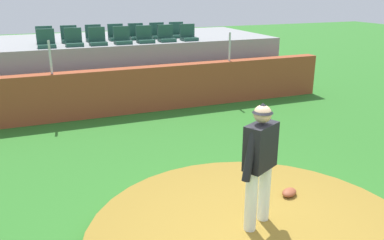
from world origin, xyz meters
name	(u,v)px	position (x,y,z in m)	size (l,w,h in m)	color
pitchers_mound	(256,239)	(0.00, 0.00, 0.09)	(4.68, 4.68, 0.19)	olive
pitcher	(260,157)	(0.11, 0.20, 1.22)	(0.73, 0.46, 1.78)	white
fielding_glove	(289,192)	(1.02, 0.70, 0.24)	(0.30, 0.20, 0.11)	brown
brick_barrier	(134,90)	(0.00, 6.70, 0.63)	(12.08, 0.40, 1.27)	#994527
fence_post_left	(50,57)	(-2.12, 6.70, 1.69)	(0.06, 0.06, 0.85)	silver
fence_post_right	(230,47)	(2.97, 6.70, 1.69)	(0.06, 0.06, 0.85)	silver
bleacher_platform	(113,64)	(0.00, 9.50, 0.89)	(10.38, 4.25, 1.79)	gray
stadium_chair_0	(46,42)	(-2.13, 7.88, 1.94)	(0.48, 0.44, 0.50)	#214A3D
stadium_chair_1	(74,40)	(-1.38, 7.92, 1.94)	(0.48, 0.44, 0.50)	#214A3D
stadium_chair_2	(98,39)	(-0.72, 7.89, 1.94)	(0.48, 0.44, 0.50)	#214A3D
stadium_chair_3	(122,38)	(0.01, 7.88, 1.94)	(0.48, 0.44, 0.50)	#214A3D
stadium_chair_4	(145,37)	(0.70, 7.89, 1.94)	(0.48, 0.44, 0.50)	#214A3D
stadium_chair_5	(166,36)	(1.39, 7.91, 1.94)	(0.48, 0.44, 0.50)	#214A3D
stadium_chair_6	(188,35)	(2.13, 7.91, 1.94)	(0.48, 0.44, 0.50)	#214A3D
stadium_chair_7	(45,38)	(-2.12, 8.82, 1.94)	(0.48, 0.44, 0.50)	#214A3D
stadium_chair_8	(70,37)	(-1.41, 8.79, 1.94)	(0.48, 0.44, 0.50)	#214A3D
stadium_chair_9	(94,36)	(-0.68, 8.80, 1.94)	(0.48, 0.44, 0.50)	#214A3D
stadium_chair_10	(116,35)	(0.02, 8.80, 1.94)	(0.48, 0.44, 0.50)	#214A3D
stadium_chair_11	(137,34)	(0.67, 8.79, 1.94)	(0.48, 0.44, 0.50)	#214A3D
stadium_chair_12	(158,33)	(1.39, 8.80, 1.94)	(0.48, 0.44, 0.50)	#214A3D
stadium_chair_13	(177,33)	(2.07, 8.79, 1.94)	(0.48, 0.44, 0.50)	#214A3D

